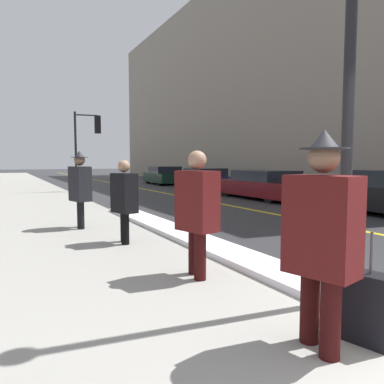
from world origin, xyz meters
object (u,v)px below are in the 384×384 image
Objects in this scene: traffic_light_near at (89,134)px; rolling_suitcase at (369,309)px; pedestrian_in_glasses at (197,208)px; parked_car_maroon at (264,185)px; pedestrian_trailing at (124,198)px; parked_car_dark_green at (164,176)px; parked_car_navy at (204,179)px; pedestrian_in_fedora at (80,186)px; lamp_post at (351,15)px; pedestrian_nearside at (322,233)px.

rolling_suitcase is (-1.35, -17.40, -2.60)m from traffic_light_near.
pedestrian_in_glasses is 10.97m from parked_car_maroon.
parked_car_dark_green is (7.82, 16.78, -0.28)m from pedestrian_trailing.
pedestrian_in_glasses reaches higher than parked_car_navy.
traffic_light_near reaches higher than parked_car_maroon.
traffic_light_near reaches higher than pedestrian_in_fedora.
lamp_post is 1.04× the size of parked_car_maroon.
pedestrian_nearside is 0.80m from rolling_suitcase.
pedestrian_nearside is (-1.01, -0.65, -2.04)m from lamp_post.
parked_car_dark_green is at bearing 143.17° from pedestrian_in_glasses.
traffic_light_near is (0.78, 16.64, -0.10)m from lamp_post.
lamp_post reaches higher than parked_car_maroon.
pedestrian_in_fedora is (-0.67, 4.40, 0.04)m from pedestrian_in_glasses.
pedestrian_nearside reaches higher than parked_car_navy.
pedestrian_in_glasses reaches higher than parked_car_dark_green.
parked_car_maroon is at bearing -179.28° from parked_car_navy.
parked_car_dark_green is at bearing 5.32° from parked_car_navy.
parked_car_dark_green is (7.59, 21.33, -0.39)m from pedestrian_nearside.
parked_car_navy is at bearing 129.81° from pedestrian_trailing.
traffic_light_near reaches higher than parked_car_dark_green.
pedestrian_trailing is 0.32× the size of parked_car_maroon.
pedestrian_trailing reaches higher than parked_car_navy.
parked_car_navy reaches higher than rolling_suitcase.
pedestrian_trailing is (-0.23, 4.55, -0.10)m from pedestrian_nearside.
pedestrian_trailing is at bearing 107.65° from lamp_post.
parked_car_dark_green is (-0.12, 5.39, 0.01)m from parked_car_navy.
pedestrian_in_glasses reaches higher than pedestrian_trailing.
parked_car_navy is at bearing 135.55° from pedestrian_in_glasses.
traffic_light_near is 17.64m from rolling_suitcase.
pedestrian_nearside is at bearing -90.27° from traffic_light_near.
pedestrian_in_glasses reaches higher than parked_car_maroon.
pedestrian_nearside is 22.64m from parked_car_dark_green.
pedestrian_in_fedora is at bearing 142.31° from parked_car_navy.
pedestrian_in_glasses is 0.40× the size of parked_car_dark_green.
pedestrian_trailing is at bearing -93.35° from traffic_light_near.
lamp_post is 1.26× the size of traffic_light_near.
parked_car_navy is (7.72, 15.93, -0.40)m from pedestrian_nearside.
parked_car_navy is at bearing -175.73° from parked_car_dark_green.
parked_car_navy is (8.37, 9.40, -0.40)m from pedestrian_in_fedora.
lamp_post is at bearing 0.54° from pedestrian_in_fedora.
pedestrian_nearside is 4.55m from pedestrian_trailing.
lamp_post reaches higher than parked_car_dark_green.
pedestrian_nearside is 6.57m from pedestrian_in_fedora.
pedestrian_in_glasses is at bearing -6.61° from pedestrian_in_fedora.
rolling_suitcase is (-0.57, -0.76, -2.70)m from lamp_post.
lamp_post reaches higher than pedestrian_in_glasses.
lamp_post is 3.25× the size of pedestrian_trailing.
pedestrian_trailing is (-1.24, 3.89, -2.14)m from lamp_post.
pedestrian_nearside is at bearing -147.11° from lamp_post.
lamp_post is 16.66m from traffic_light_near.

